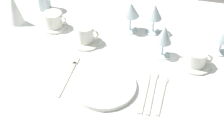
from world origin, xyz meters
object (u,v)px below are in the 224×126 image
Objects in this scene: spoon_dessert at (163,90)px; coffee_cup_left at (197,57)px; spoon_soup at (153,87)px; dinner_knife at (144,93)px; wine_glass_right at (164,36)px; coffee_cup_far at (86,34)px; wine_glass_centre at (224,35)px; napkin_folded at (14,8)px; dinner_plate at (104,86)px; fork_outer at (69,74)px; coffee_cup_right at (54,19)px; wine_glass_far at (155,13)px; wine_glass_left at (130,11)px.

coffee_cup_left is at bearing 57.77° from spoon_dessert.
spoon_soup is 2.13× the size of coffee_cup_left.
dinner_knife is 0.26m from wine_glass_right.
spoon_dessert is 2.06× the size of coffee_cup_far.
napkin_folded is at bearing 179.99° from wine_glass_centre.
dinner_knife is at bearing -25.00° from napkin_folded.
dinner_plate is 1.05× the size of fork_outer.
napkin_folded is (-0.94, 0.00, -0.01)m from wine_glass_centre.
coffee_cup_right is (-0.33, 0.33, 0.04)m from dinner_plate.
wine_glass_far is at bearing 93.97° from dinner_knife.
spoon_dessert is at bearing 10.08° from dinner_plate.
wine_glass_right is (-0.23, -0.08, 0.01)m from wine_glass_centre.
fork_outer is at bearing -37.68° from napkin_folded.
fork_outer is at bearing 174.75° from dinner_knife.
spoon_soup is 0.39m from wine_glass_left.
dinner_plate reaches higher than fork_outer.
spoon_dessert is 0.23m from wine_glass_right.
coffee_cup_right is 0.75m from wine_glass_centre.
napkin_folded reaches higher than spoon_soup.
wine_glass_far reaches higher than coffee_cup_right.
spoon_soup is 2.29× the size of coffee_cup_far.
fork_outer is (-0.15, 0.03, -0.01)m from dinner_plate.
spoon_dessert is 1.41× the size of wine_glass_far.
wine_glass_right is 1.02× the size of wine_glass_far.
fork_outer is at bearing -179.30° from spoon_dessert.
dinner_plate is 0.15m from dinner_knife.
napkin_folded is at bearing 142.32° from fork_outer.
wine_glass_far is (-0.06, 0.16, 0.00)m from wine_glass_right.
napkin_folded is (-0.70, 0.27, 0.08)m from spoon_soup.
wine_glass_centre is (0.20, 0.28, 0.09)m from spoon_dessert.
spoon_dessert is at bearing 26.69° from dinner_knife.
wine_glass_centre is at bearing -0.01° from napkin_folded.
spoon_soup is 1.56× the size of wine_glass_left.
coffee_cup_far is at bearing 149.94° from spoon_dessert.
coffee_cup_right is (-0.66, 0.11, 0.00)m from coffee_cup_left.
coffee_cup_left is 0.15m from wine_glass_centre.
dinner_knife is at bearing -130.14° from coffee_cup_left.
wine_glass_left is at bearing 65.00° from fork_outer.
dinner_knife is at bearing -38.98° from coffee_cup_far.
coffee_cup_left is 0.81× the size of wine_glass_centre.
wine_glass_centre is (0.24, 0.27, 0.09)m from spoon_soup.
wine_glass_centre is (0.75, -0.01, 0.05)m from coffee_cup_right.
coffee_cup_left is (0.11, 0.17, 0.04)m from spoon_dessert.
dinner_plate is 1.06× the size of spoon_soup.
napkin_folded reaches higher than coffee_cup_left.
spoon_soup is at bearing 14.50° from dinner_plate.
dinner_plate is 0.18m from spoon_soup.
wine_glass_left is at bearing 150.36° from coffee_cup_left.
spoon_dessert is 0.42m from wine_glass_left.
coffee_cup_far is 0.58m from wine_glass_centre.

